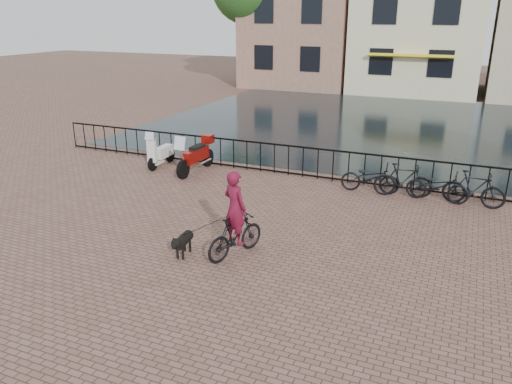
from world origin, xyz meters
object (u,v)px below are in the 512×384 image
at_px(dog, 184,243).
at_px(cyclist, 235,219).
at_px(motorcycle, 195,151).
at_px(scooter, 161,147).

bearing_deg(dog, cyclist, 15.12).
xyz_separation_m(cyclist, motorcycle, (-3.87, 5.01, -0.14)).
bearing_deg(scooter, dog, -55.16).
bearing_deg(cyclist, motorcycle, -31.37).
bearing_deg(cyclist, dog, 43.02).
xyz_separation_m(cyclist, scooter, (-5.34, 5.17, -0.18)).
relative_size(dog, motorcycle, 0.43).
bearing_deg(motorcycle, cyclist, -50.25).
xyz_separation_m(motorcycle, scooter, (-1.47, 0.17, -0.04)).
xyz_separation_m(cyclist, dog, (-1.06, -0.43, -0.58)).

